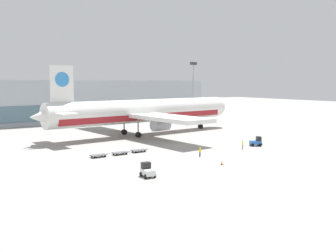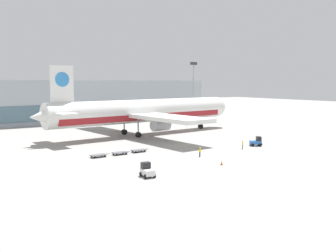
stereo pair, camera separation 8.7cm
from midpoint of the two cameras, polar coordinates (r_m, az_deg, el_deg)
ground_plane at (r=69.44m, az=4.96°, el=-4.42°), size 400.00×400.00×0.00m
terminal_building at (r=134.58m, az=-12.67°, el=3.80°), size 90.00×18.20×14.00m
light_mast at (r=136.56m, az=3.86°, el=6.13°), size 2.80×0.50×20.61m
airplane_main at (r=95.27m, az=-4.01°, el=2.14°), size 58.04×48.55×17.00m
baggage_tug_foreground at (r=81.04m, az=13.28°, el=-2.35°), size 2.82×2.53×2.00m
baggage_tug_mid at (r=53.51m, az=-3.23°, el=-6.79°), size 1.85×2.58×2.00m
baggage_dolly_lead at (r=68.18m, az=-10.59°, el=-4.38°), size 3.72×1.60×0.48m
baggage_dolly_second at (r=70.02m, az=-7.37°, el=-4.04°), size 3.72×1.60×0.48m
baggage_dolly_third at (r=72.15m, az=-4.51°, el=-3.68°), size 3.72×1.60×0.48m
ground_crew_near at (r=67.64m, az=4.85°, el=-3.83°), size 0.53×0.34×1.75m
ground_crew_far at (r=76.77m, az=11.28°, el=-2.69°), size 0.43×0.43×1.73m
traffic_cone_near at (r=61.57m, az=8.17°, el=-5.53°), size 0.40×0.40×0.79m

